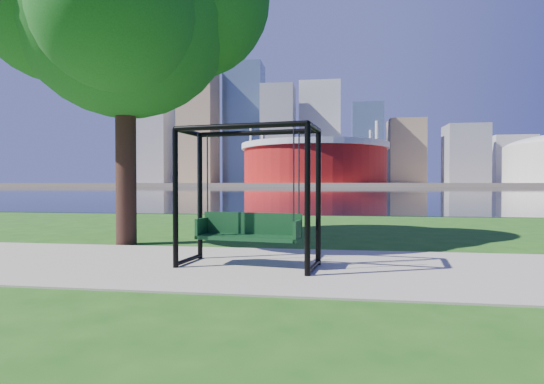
# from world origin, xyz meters

# --- Properties ---
(ground) EXTENTS (900.00, 900.00, 0.00)m
(ground) POSITION_xyz_m (0.00, 0.00, 0.00)
(ground) COLOR #1E5114
(ground) RESTS_ON ground
(path) EXTENTS (120.00, 4.00, 0.03)m
(path) POSITION_xyz_m (0.00, -0.50, 0.01)
(path) COLOR #9E937F
(path) RESTS_ON ground
(river) EXTENTS (900.00, 180.00, 0.02)m
(river) POSITION_xyz_m (0.00, 102.00, 0.01)
(river) COLOR black
(river) RESTS_ON ground
(far_bank) EXTENTS (900.00, 228.00, 2.00)m
(far_bank) POSITION_xyz_m (0.00, 306.00, 1.00)
(far_bank) COLOR #937F60
(far_bank) RESTS_ON ground
(stadium) EXTENTS (83.00, 83.00, 32.00)m
(stadium) POSITION_xyz_m (-10.00, 235.00, 14.23)
(stadium) COLOR maroon
(stadium) RESTS_ON far_bank
(skyline) EXTENTS (392.00, 66.00, 96.50)m
(skyline) POSITION_xyz_m (-4.27, 319.39, 35.89)
(skyline) COLOR gray
(skyline) RESTS_ON far_bank
(swing) EXTENTS (2.56, 1.39, 2.49)m
(swing) POSITION_xyz_m (-0.60, -0.57, 1.21)
(swing) COLOR black
(swing) RESTS_ON ground
(park_tree) EXTENTS (6.89, 6.23, 8.56)m
(park_tree) POSITION_xyz_m (-4.20, 1.87, 5.95)
(park_tree) COLOR black
(park_tree) RESTS_ON ground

